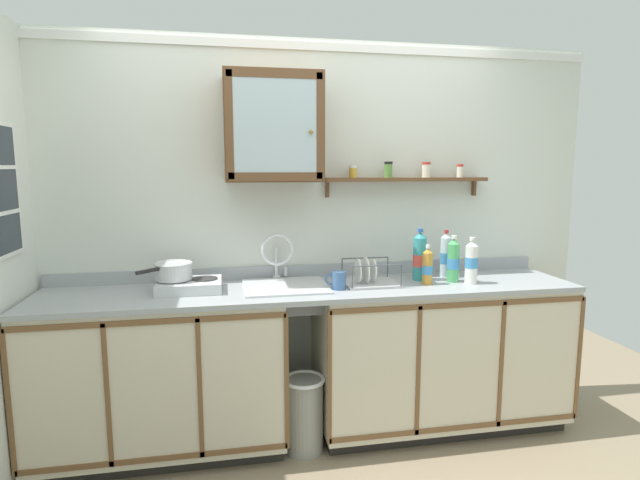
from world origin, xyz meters
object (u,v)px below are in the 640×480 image
Objects in this scene: bottle_opaque_white_2 at (471,262)px; dish_rack at (369,279)px; sink at (284,289)px; bottle_water_clear_1 at (445,256)px; bottle_juice_amber_0 at (428,267)px; hot_plate_stove at (190,285)px; saucepan at (173,270)px; bottle_soda_green_3 at (453,261)px; mug at (338,280)px; wall_cabinet at (273,128)px; bottle_detergent_teal_4 at (420,257)px; trash_bin at (304,413)px.

dish_rack is at bearing 171.68° from bottle_opaque_white_2.
bottle_water_clear_1 is (1.05, 0.07, 0.15)m from sink.
bottle_juice_amber_0 is 0.79× the size of bottle_water_clear_1.
saucepan is (-0.09, 0.02, 0.09)m from hot_plate_stove.
bottle_soda_green_3 reaches higher than bottle_opaque_white_2.
bottle_opaque_white_2 is 0.99× the size of bottle_soda_green_3.
mug is (0.94, -0.14, -0.07)m from saucepan.
dish_rack reaches higher than mug.
hot_plate_stove is 1.60m from bottle_water_clear_1.
bottle_soda_green_3 is at bearing 142.98° from bottle_opaque_white_2.
dish_rack is at bearing -168.42° from bottle_water_clear_1.
wall_cabinet is (-1.17, 0.22, 0.80)m from bottle_opaque_white_2.
saucepan is at bearing 178.67° from sink.
sink is at bearing -176.32° from bottle_water_clear_1.
bottle_water_clear_1 reaches higher than hot_plate_stove.
wall_cabinet reaches higher than saucepan.
saucepan is at bearing -178.20° from bottle_water_clear_1.
bottle_juice_amber_0 reaches higher than saucepan.
bottle_detergent_teal_4 is (-0.27, 0.15, 0.01)m from bottle_opaque_white_2.
saucepan is (-0.63, 0.01, 0.13)m from sink.
trash_bin is at bearing -15.85° from saucepan.
hot_plate_stove is 1.59m from bottle_soda_green_3.
dish_rack is 0.72× the size of trash_bin.
bottle_soda_green_3 is (0.18, 0.04, 0.02)m from bottle_juice_amber_0.
dish_rack is at bearing -13.35° from wall_cabinet.
bottle_detergent_teal_4 is (0.85, 0.01, 0.16)m from sink.
bottle_detergent_teal_4 is at bearing 156.36° from bottle_soda_green_3.
bottle_soda_green_3 is 2.34× the size of mug.
bottle_juice_amber_0 reaches higher than dish_rack.
saucepan is 0.95× the size of bottle_water_clear_1.
mug is at bearing 179.54° from bottle_opaque_white_2.
bottle_water_clear_1 is 0.49× the size of wall_cabinet.
bottle_water_clear_1 is at bearing 14.53° from mug.
bottle_opaque_white_2 is 0.83m from mug.
bottle_water_clear_1 is 0.94× the size of bottle_detergent_teal_4.
dish_rack is (0.51, -0.04, 0.05)m from sink.
hot_plate_stove is 0.13m from saucepan.
bottle_soda_green_3 is 0.75m from mug.
sink is 1.36× the size of hot_plate_stove.
bottle_water_clear_1 is 2.48× the size of mug.
bottle_juice_amber_0 is at bearing -87.86° from bottle_detergent_teal_4.
saucepan is 1.00m from wall_cabinet.
trash_bin is (-0.77, -0.09, -0.82)m from bottle_juice_amber_0.
bottle_detergent_teal_4 reaches higher than dish_rack.
dish_rack is (-0.53, 0.02, -0.09)m from bottle_soda_green_3.
bottle_juice_amber_0 is 0.19m from bottle_soda_green_3.
bottle_detergent_teal_4 is 0.58m from mug.
bottle_soda_green_3 is at bearing -8.21° from wall_cabinet.
bottle_water_clear_1 reaches higher than mug.
sink is at bearing 176.26° from bottle_soda_green_3.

